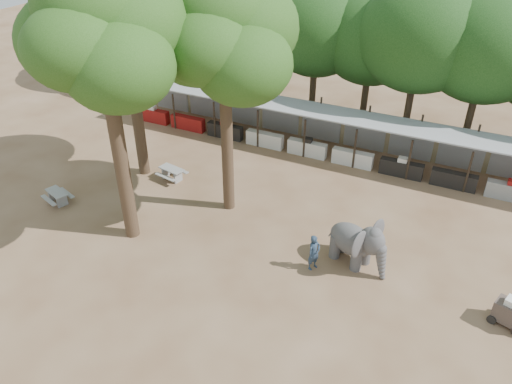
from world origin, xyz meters
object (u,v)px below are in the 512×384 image
at_px(yard_tree_left, 125,24).
at_px(handler, 314,253).
at_px(picnic_table_far, 172,172).
at_px(cart_front, 511,312).
at_px(yard_tree_center, 101,35).
at_px(yard_tree_back, 223,36).
at_px(picnic_table_near, 57,195).
at_px(elephant, 358,243).

bearing_deg(yard_tree_left, handler, -18.00).
distance_m(picnic_table_far, cart_front, 17.64).
bearing_deg(yard_tree_center, handler, 8.10).
distance_m(yard_tree_left, handler, 14.26).
xyz_separation_m(yard_tree_center, cart_front, (16.31, 1.39, -8.60)).
relative_size(yard_tree_left, yard_tree_back, 0.97).
xyz_separation_m(picnic_table_near, cart_front, (21.26, 1.09, 0.17)).
distance_m(yard_tree_back, cart_front, 15.71).
distance_m(yard_tree_back, elephant, 10.46).
bearing_deg(handler, yard_tree_left, 98.61).
height_order(elephant, cart_front, elephant).
bearing_deg(handler, yard_tree_back, 90.32).
bearing_deg(yard_tree_center, elephant, 12.88).
bearing_deg(handler, elephant, -28.27).
bearing_deg(picnic_table_far, yard_tree_left, -174.47).
height_order(yard_tree_left, yard_tree_back, yard_tree_back).
distance_m(yard_tree_left, picnic_table_far, 8.00).
distance_m(yard_tree_back, picnic_table_near, 11.95).
distance_m(yard_tree_left, cart_front, 21.06).
height_order(yard_tree_center, picnic_table_far, yard_tree_center).
distance_m(elephant, handler, 1.94).
distance_m(yard_tree_center, yard_tree_back, 5.04).
bearing_deg(cart_front, elephant, -170.79).
relative_size(yard_tree_left, picnic_table_near, 6.68).
height_order(yard_tree_back, picnic_table_far, yard_tree_back).
relative_size(picnic_table_near, picnic_table_far, 1.03).
xyz_separation_m(elephant, cart_front, (6.13, -0.94, -0.52)).
xyz_separation_m(elephant, picnic_table_near, (-15.14, -2.03, -0.69)).
distance_m(yard_tree_center, picnic_table_near, 10.08).
distance_m(yard_tree_left, elephant, 15.19).
bearing_deg(elephant, cart_front, 12.39).
relative_size(elephant, cart_front, 2.09).
bearing_deg(elephant, picnic_table_far, -171.46).
bearing_deg(yard_tree_back, cart_front, -11.10).
xyz_separation_m(yard_tree_back, picnic_table_near, (-7.96, -3.70, -8.10)).
xyz_separation_m(handler, picnic_table_near, (-13.57, -0.93, -0.40)).
xyz_separation_m(picnic_table_far, cart_front, (17.30, -3.43, 0.15)).
xyz_separation_m(yard_tree_left, picnic_table_near, (-1.96, -4.70, -7.76)).
height_order(picnic_table_far, cart_front, cart_front).
bearing_deg(picnic_table_far, picnic_table_near, -120.51).
distance_m(yard_tree_left, yard_tree_center, 5.92).
height_order(yard_tree_back, picnic_table_near, yard_tree_back).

